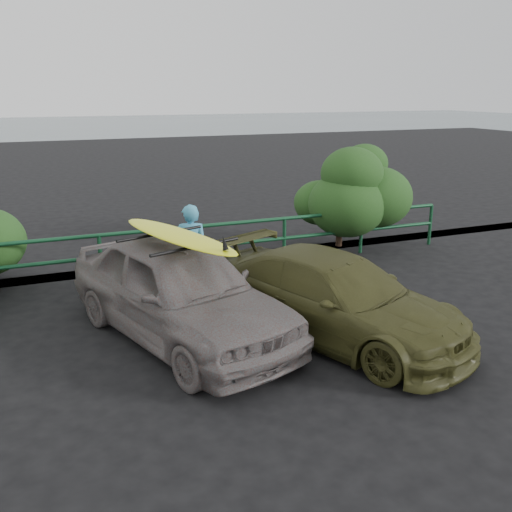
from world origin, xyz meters
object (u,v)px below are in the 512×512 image
Objects in this scene: surfboard at (177,235)px; man at (191,251)px; guardrail at (151,254)px; olive_vehicle at (335,298)px; sedan at (180,290)px.

man is at bearing 51.32° from surfboard.
guardrail is at bearing -51.74° from man.
man is at bearing 97.12° from olive_vehicle.
sedan reaches higher than guardrail.
guardrail is 3.14× the size of olive_vehicle.
surfboard is at bearing 72.67° from sedan.
olive_vehicle is 1.55× the size of surfboard.
sedan is 1.91m from man.
guardrail is 3.28m from surfboard.
sedan is 2.40m from olive_vehicle.
olive_vehicle is at bearing -38.62° from surfboard.
sedan is at bearing 86.15° from man.
man is at bearing 51.32° from sedan.
olive_vehicle is 2.60m from surfboard.
olive_vehicle is at bearing -62.83° from guardrail.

